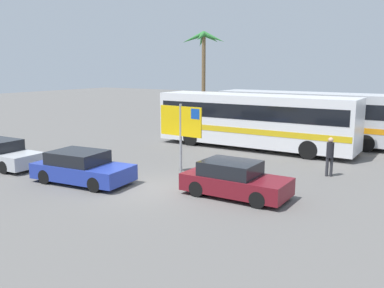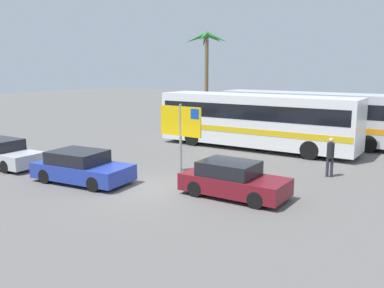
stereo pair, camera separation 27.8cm
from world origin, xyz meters
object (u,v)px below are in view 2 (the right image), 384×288
bus_front_coach (256,119)px  bus_rear_coach (312,115)px  car_silver (0,153)px  car_maroon (233,180)px  pedestrian_crossing_lot (330,154)px  ferry_sign (181,124)px  car_blue (81,167)px

bus_front_coach → bus_rear_coach: same height
bus_front_coach → car_silver: 13.86m
car_silver → bus_rear_coach: bearing=51.8°
car_maroon → pedestrian_crossing_lot: size_ratio=2.26×
ferry_sign → car_silver: ferry_sign is taller
bus_rear_coach → pedestrian_crossing_lot: bus_rear_coach is taller
bus_front_coach → car_maroon: size_ratio=2.98×
car_maroon → car_silver: size_ratio=0.86×
bus_rear_coach → car_maroon: bus_rear_coach is taller
pedestrian_crossing_lot → car_maroon: bearing=138.9°
bus_rear_coach → car_blue: (-5.19, -14.32, -1.15)m
bus_front_coach → car_maroon: bearing=-70.1°
car_maroon → pedestrian_crossing_lot: bearing=65.3°
car_blue → pedestrian_crossing_lot: size_ratio=2.49×
bus_front_coach → ferry_sign: 7.58m
bus_rear_coach → ferry_sign: bearing=-101.4°
ferry_sign → pedestrian_crossing_lot: (5.55, 3.43, -1.29)m
ferry_sign → pedestrian_crossing_lot: size_ratio=1.83×
pedestrian_crossing_lot → car_silver: bearing=99.2°
car_silver → pedestrian_crossing_lot: (14.04, 6.71, 0.40)m
car_maroon → car_silver: (-11.80, -1.86, 0.00)m
car_blue → bus_front_coach: bearing=68.6°
ferry_sign → pedestrian_crossing_lot: 6.65m
bus_front_coach → pedestrian_crossing_lot: bearing=-37.0°
bus_front_coach → pedestrian_crossing_lot: bus_front_coach is taller
bus_front_coach → pedestrian_crossing_lot: (5.48, -4.13, -0.75)m
bus_rear_coach → pedestrian_crossing_lot: (3.29, -7.77, -0.75)m
car_maroon → car_silver: 11.95m
ferry_sign → car_maroon: (3.31, -1.42, -1.69)m
car_blue → ferry_sign: bearing=41.1°
bus_rear_coach → car_maroon: (1.06, -12.62, -1.15)m
car_blue → car_maroon: 6.47m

